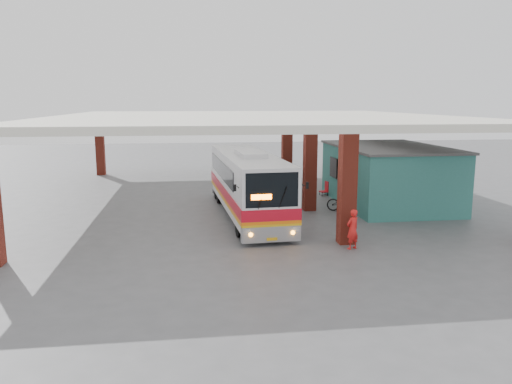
{
  "coord_description": "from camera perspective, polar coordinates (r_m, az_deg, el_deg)",
  "views": [
    {
      "loc": [
        -2.9,
        -21.05,
        5.44
      ],
      "look_at": [
        -0.11,
        0.0,
        1.54
      ],
      "focal_mm": 35.0,
      "sensor_mm": 36.0,
      "label": 1
    }
  ],
  "objects": [
    {
      "name": "coach_bus",
      "position": [
        23.75,
        -1.02,
        1.04
      ],
      "size": [
        2.93,
        11.03,
        3.18
      ],
      "rotation": [
        0.0,
        0.0,
        0.06
      ],
      "color": "silver",
      "rests_on": "ground"
    },
    {
      "name": "canopy_roof",
      "position": [
        27.78,
        -0.53,
        8.46
      ],
      "size": [
        21.0,
        23.0,
        0.3
      ],
      "primitive_type": "cube",
      "color": "silver",
      "rests_on": "brick_columns"
    },
    {
      "name": "pedestrian",
      "position": [
        18.84,
        10.97,
        -4.21
      ],
      "size": [
        0.65,
        0.57,
        1.5
      ],
      "primitive_type": "imported",
      "rotation": [
        0.0,
        0.0,
        3.62
      ],
      "color": "red",
      "rests_on": "ground"
    },
    {
      "name": "shop_building",
      "position": [
        27.4,
        14.83,
        1.91
      ],
      "size": [
        5.2,
        8.2,
        3.11
      ],
      "color": "#2F766C",
      "rests_on": "ground"
    },
    {
      "name": "ground",
      "position": [
        21.94,
        0.28,
        -3.96
      ],
      "size": [
        90.0,
        90.0,
        0.0
      ],
      "primitive_type": "plane",
      "color": "#515154",
      "rests_on": "ground"
    },
    {
      "name": "brick_columns",
      "position": [
        26.61,
        1.86,
        3.34
      ],
      "size": [
        20.1,
        21.6,
        4.35
      ],
      "color": "maroon",
      "rests_on": "ground"
    },
    {
      "name": "red_chair",
      "position": [
        29.29,
        7.92,
        0.34
      ],
      "size": [
        0.5,
        0.5,
        0.82
      ],
      "rotation": [
        0.0,
        0.0,
        0.17
      ],
      "color": "red",
      "rests_on": "ground"
    },
    {
      "name": "motorcycle",
      "position": [
        25.15,
        10.19,
        -1.13
      ],
      "size": [
        1.95,
        1.33,
        0.97
      ],
      "primitive_type": "imported",
      "rotation": [
        0.0,
        0.0,
        1.16
      ],
      "color": "black",
      "rests_on": "ground"
    }
  ]
}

